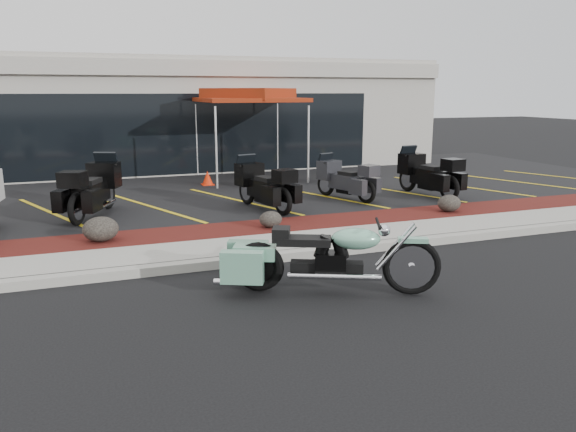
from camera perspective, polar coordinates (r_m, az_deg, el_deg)
name	(u,v)px	position (r m, az deg, el deg)	size (l,w,h in m)	color
ground	(334,272)	(9.20, 4.67, -5.68)	(90.00, 90.00, 0.00)	black
curb	(312,253)	(9.96, 2.50, -3.76)	(24.00, 0.25, 0.15)	gray
sidewalk	(298,243)	(10.58, 1.04, -2.76)	(24.00, 1.20, 0.15)	gray
mulch_bed	(277,228)	(11.67, -1.10, -1.28)	(24.00, 1.20, 0.16)	#350F0C
upper_lot	(217,188)	(16.77, -7.19, 2.86)	(26.00, 9.60, 0.15)	black
dealership_building	(179,114)	(22.70, -11.01, 10.15)	(18.00, 8.16, 4.00)	#9D998E
boulder_left	(101,229)	(10.89, -18.50, -1.27)	(0.65, 0.54, 0.46)	black
boulder_mid	(271,219)	(11.41, -1.78, -0.33)	(0.47, 0.39, 0.33)	black
boulder_right	(449,203)	(13.42, 16.05, 1.26)	(0.55, 0.46, 0.39)	black
hero_cruiser	(412,259)	(8.18, 12.48, -4.25)	(3.12, 0.79, 1.10)	#75B797
touring_black_front	(107,181)	(13.82, -17.92, 3.44)	(2.32, 0.89, 1.35)	black
touring_black_mid	(247,179)	(13.73, -4.21, 3.72)	(2.13, 0.81, 1.24)	black
touring_grey	(326,174)	(14.91, 3.87, 4.24)	(1.96, 0.75, 1.14)	#2B2B30
touring_black_rear	(408,168)	(15.87, 12.11, 4.75)	(2.20, 0.84, 1.28)	black
traffic_cone	(208,178)	(16.85, -8.17, 3.85)	(0.33, 0.33, 0.41)	red
popup_canopy	(249,97)	(17.74, -3.96, 11.99)	(3.54, 3.54, 2.81)	silver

